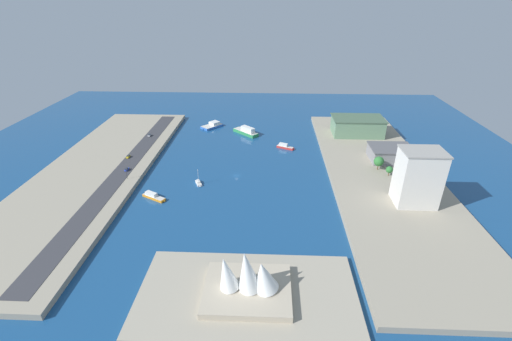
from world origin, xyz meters
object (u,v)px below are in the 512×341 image
(hotel_broad_white, at_px, (418,177))
(opera_landmark, at_px, (247,281))
(warehouse_low_gray, at_px, (391,153))
(hatchback_blue, at_px, (127,169))
(taxi_yellow_cab, at_px, (128,156))
(ferry_green_doubledeck, at_px, (246,131))
(tugboat_red, at_px, (285,147))
(traffic_light_waterfront, at_px, (126,173))
(terminal_long_green, at_px, (357,126))
(sailboat_small_white, at_px, (199,183))
(sedan_silver, at_px, (149,135))
(water_taxi_orange, at_px, (153,196))
(catamaran_blue, at_px, (213,125))

(hotel_broad_white, xyz_separation_m, opera_landmark, (89.95, 70.44, -10.74))
(warehouse_low_gray, bearing_deg, hatchback_blue, 7.82)
(taxi_yellow_cab, bearing_deg, opera_landmark, 127.53)
(ferry_green_doubledeck, distance_m, tugboat_red, 44.77)
(ferry_green_doubledeck, height_order, taxi_yellow_cab, ferry_green_doubledeck)
(warehouse_low_gray, height_order, traffic_light_waterfront, warehouse_low_gray)
(terminal_long_green, bearing_deg, hatchback_blue, 24.04)
(ferry_green_doubledeck, distance_m, hotel_broad_white, 153.58)
(hotel_broad_white, height_order, warehouse_low_gray, hotel_broad_white)
(hotel_broad_white, bearing_deg, tugboat_red, -49.62)
(ferry_green_doubledeck, relative_size, hotel_broad_white, 0.72)
(sailboat_small_white, bearing_deg, traffic_light_waterfront, 0.53)
(hotel_broad_white, distance_m, opera_landmark, 114.75)
(ferry_green_doubledeck, height_order, opera_landmark, opera_landmark)
(sedan_silver, bearing_deg, sailboat_small_white, 126.68)
(opera_landmark, bearing_deg, warehouse_low_gray, -126.29)
(water_taxi_orange, distance_m, sailboat_small_white, 30.14)
(water_taxi_orange, bearing_deg, sedan_silver, -71.20)
(tugboat_red, bearing_deg, sedan_silver, -6.93)
(warehouse_low_gray, distance_m, hatchback_blue, 184.29)
(sailboat_small_white, distance_m, warehouse_low_gray, 136.88)
(tugboat_red, bearing_deg, terminal_long_green, -156.97)
(sailboat_small_white, height_order, warehouse_low_gray, warehouse_low_gray)
(catamaran_blue, height_order, opera_landmark, opera_landmark)
(traffic_light_waterfront, distance_m, opera_landmark, 124.13)
(hatchback_blue, bearing_deg, warehouse_low_gray, -172.18)
(ferry_green_doubledeck, relative_size, hatchback_blue, 5.04)
(terminal_long_green, relative_size, traffic_light_waterfront, 6.52)
(sailboat_small_white, relative_size, taxi_yellow_cab, 2.45)
(terminal_long_green, bearing_deg, catamaran_blue, -9.48)
(hotel_broad_white, relative_size, terminal_long_green, 0.76)
(tugboat_red, xyz_separation_m, terminal_long_green, (-61.31, -26.06, 8.89))
(water_taxi_orange, distance_m, opera_landmark, 96.17)
(ferry_green_doubledeck, relative_size, terminal_long_green, 0.55)
(ferry_green_doubledeck, bearing_deg, catamaran_blue, -27.56)
(sailboat_small_white, distance_m, traffic_light_waterfront, 46.44)
(water_taxi_orange, xyz_separation_m, terminal_long_green, (-142.61, -105.22, 9.11))
(ferry_green_doubledeck, distance_m, opera_landmark, 183.74)
(warehouse_low_gray, xyz_separation_m, sedan_silver, (187.23, -38.25, -3.93))
(ferry_green_doubledeck, xyz_separation_m, warehouse_low_gray, (-107.20, 54.87, 5.43))
(hatchback_blue, bearing_deg, water_taxi_orange, 132.31)
(water_taxi_orange, bearing_deg, hatchback_blue, -47.69)
(taxi_yellow_cab, bearing_deg, ferry_green_doubledeck, -144.08)
(water_taxi_orange, height_order, traffic_light_waterfront, traffic_light_waterfront)
(traffic_light_waterfront, bearing_deg, hotel_broad_white, 173.00)
(taxi_yellow_cab, bearing_deg, warehouse_low_gray, -178.61)
(warehouse_low_gray, bearing_deg, sailboat_small_white, 15.33)
(ferry_green_doubledeck, xyz_separation_m, hatchback_blue, (75.34, 79.95, 1.54))
(catamaran_blue, relative_size, ferry_green_doubledeck, 0.91)
(hatchback_blue, bearing_deg, sedan_silver, -85.76)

